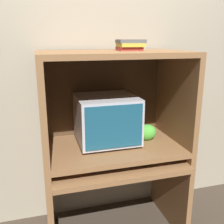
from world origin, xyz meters
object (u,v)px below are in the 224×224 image
object	(u,v)px
keyboard	(119,162)
crt_monitor	(107,119)
mouse	(158,158)
book_stack	(130,45)
snack_bag	(147,132)

from	to	relation	value
keyboard	crt_monitor	bearing A→B (deg)	100.14
keyboard	mouse	world-z (taller)	mouse
keyboard	mouse	size ratio (longest dim) A/B	6.94
mouse	book_stack	world-z (taller)	book_stack
crt_monitor	book_stack	xyz separation A→B (m)	(0.17, -0.02, 0.54)
book_stack	mouse	bearing A→B (deg)	-48.80
crt_monitor	book_stack	bearing A→B (deg)	-7.56
crt_monitor	keyboard	xyz separation A→B (m)	(0.04, -0.21, -0.27)
crt_monitor	snack_bag	size ratio (longest dim) A/B	2.88
mouse	snack_bag	bearing A→B (deg)	97.09
crt_monitor	mouse	world-z (taller)	crt_monitor
crt_monitor	book_stack	distance (m)	0.57
keyboard	book_stack	distance (m)	0.84
crt_monitor	mouse	distance (m)	0.48
crt_monitor	book_stack	size ratio (longest dim) A/B	2.30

